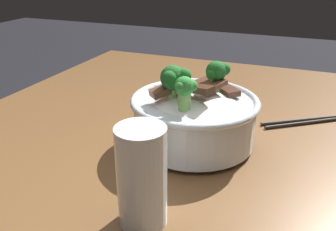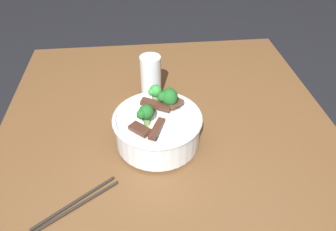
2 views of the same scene
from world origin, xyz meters
The scene contains 4 objects.
dining_table centered at (0.00, 0.00, 0.63)m, with size 1.14×0.94×0.77m.
rice_bowl centered at (0.00, 0.03, 0.83)m, with size 0.23×0.23×0.15m.
drinking_glass centered at (0.22, 0.04, 0.83)m, with size 0.06×0.06×0.14m.
chopsticks_pair centered at (-0.18, 0.23, 0.77)m, with size 0.13×0.18×0.01m.
Camera 1 is at (0.55, 0.20, 1.09)m, focal length 37.96 mm.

